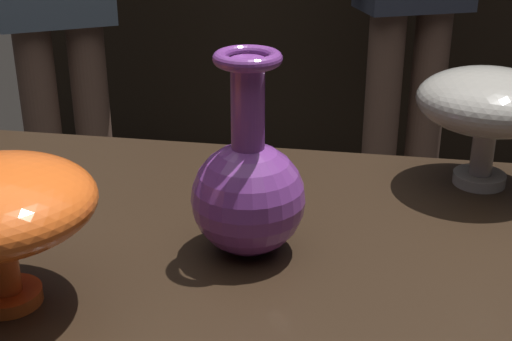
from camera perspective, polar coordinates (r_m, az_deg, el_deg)
back_display_shelf at (r=3.01m, az=7.55°, el=9.38°), size 2.60×0.40×0.99m
vase_centerpiece at (r=0.81m, az=-0.62°, el=-1.47°), size 0.13×0.13×0.23m
vase_tall_behind at (r=1.02m, az=17.87°, el=5.02°), size 0.19×0.19×0.16m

